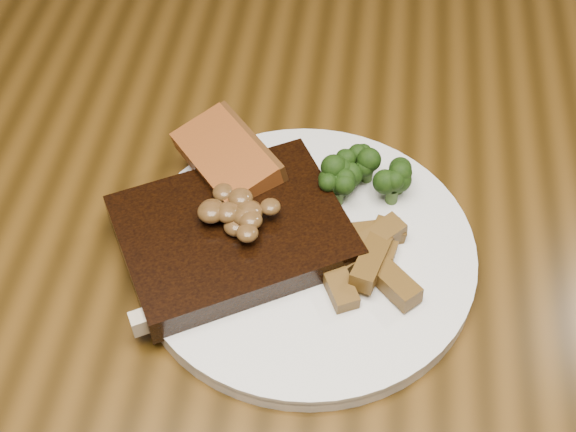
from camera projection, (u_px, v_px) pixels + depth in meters
The scene contains 9 objects.
dining_table at pixel (310, 292), 0.75m from camera, with size 1.60×0.90×0.75m.
chair_far at pixel (353, 18), 1.33m from camera, with size 0.48×0.48×0.86m.
plate at pixel (306, 254), 0.66m from camera, with size 0.28×0.28×0.01m, color white.
steak at pixel (233, 233), 0.65m from camera, with size 0.18×0.13×0.03m, color black.
steak_bone at pixel (220, 299), 0.61m from camera, with size 0.14×0.01×0.02m, color #C4B598.
mushroom_pile at pixel (237, 206), 0.63m from camera, with size 0.06×0.06×0.03m, color brown, non-canonical shape.
garlic_bread at pixel (227, 174), 0.69m from camera, with size 0.10×0.05×0.02m, color #99491B.
potato_wedges at pixel (377, 245), 0.64m from camera, with size 0.09×0.09×0.02m, color brown, non-canonical shape.
broccoli_cluster at pixel (369, 178), 0.68m from camera, with size 0.06×0.06×0.04m, color #1A310B, non-canonical shape.
Camera 1 is at (0.03, -0.43, 1.28)m, focal length 50.00 mm.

